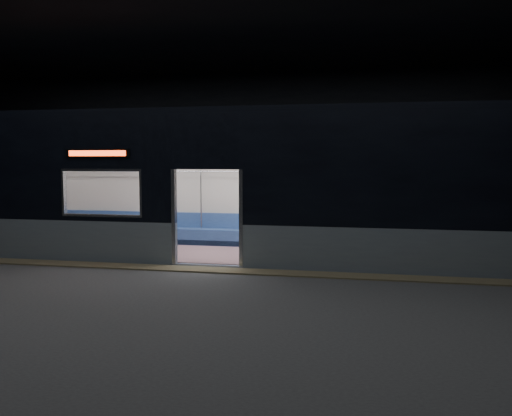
% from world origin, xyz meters
% --- Properties ---
extents(station_floor, '(24.00, 14.00, 0.01)m').
position_xyz_m(station_floor, '(0.00, 0.00, -0.01)').
color(station_floor, '#47494C').
rests_on(station_floor, ground).
extents(station_envelope, '(24.00, 14.00, 5.00)m').
position_xyz_m(station_envelope, '(0.00, 0.00, 3.66)').
color(station_envelope, black).
rests_on(station_envelope, station_floor).
extents(tactile_strip, '(22.80, 0.50, 0.03)m').
position_xyz_m(tactile_strip, '(0.00, 0.55, 0.01)').
color(tactile_strip, '#8C7F59').
rests_on(tactile_strip, station_floor).
extents(metro_car, '(18.00, 3.04, 3.35)m').
position_xyz_m(metro_car, '(-0.00, 2.54, 1.85)').
color(metro_car, '#8999A3').
rests_on(metro_car, station_floor).
extents(passenger, '(0.40, 0.68, 1.34)m').
position_xyz_m(passenger, '(4.27, 3.55, 0.79)').
color(passenger, black).
rests_on(passenger, metro_car).
extents(handbag, '(0.31, 0.29, 0.14)m').
position_xyz_m(handbag, '(4.23, 3.33, 0.67)').
color(handbag, black).
rests_on(handbag, passenger).
extents(transit_map, '(1.00, 0.03, 0.65)m').
position_xyz_m(transit_map, '(2.43, 3.85, 1.47)').
color(transit_map, white).
rests_on(transit_map, metro_car).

